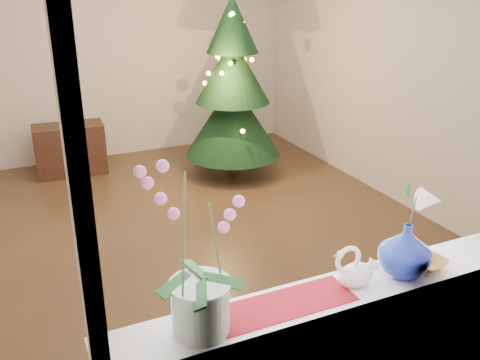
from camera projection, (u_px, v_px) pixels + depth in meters
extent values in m
plane|color=#3C2918|center=(180.00, 239.00, 4.63)|extent=(5.00, 5.00, 0.00)
cube|color=beige|center=(106.00, 45.00, 6.24)|extent=(4.50, 0.10, 2.70)
cube|color=beige|center=(380.00, 206.00, 2.02)|extent=(4.50, 0.10, 2.70)
cube|color=beige|center=(402.00, 64.00, 5.01)|extent=(0.10, 5.00, 2.70)
cube|color=white|center=(351.00, 290.00, 2.30)|extent=(2.20, 0.26, 0.04)
cube|color=maroon|center=(273.00, 307.00, 2.14)|extent=(0.70, 0.20, 0.01)
imported|color=navy|center=(406.00, 246.00, 2.33)|extent=(0.30, 0.30, 0.28)
sphere|color=white|center=(393.00, 271.00, 2.34)|extent=(0.08, 0.08, 0.06)
imported|color=#9F5F1C|center=(426.00, 263.00, 2.43)|extent=(0.18, 0.18, 0.04)
cube|color=black|center=(70.00, 149.00, 6.02)|extent=(0.78, 0.42, 0.57)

